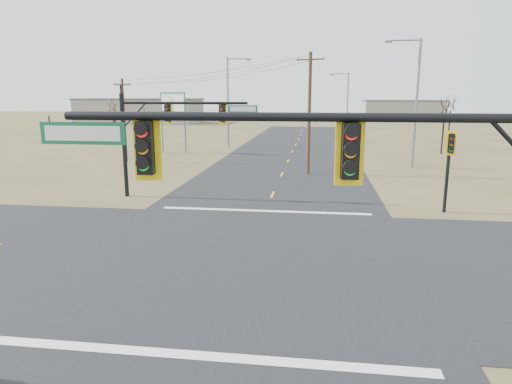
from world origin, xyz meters
TOP-DOWN VIEW (x-y plane):
  - ground at (0.00, 0.00)m, footprint 320.00×320.00m
  - road_ew at (0.00, 0.00)m, footprint 160.00×14.00m
  - road_ns at (0.00, 0.00)m, footprint 14.00×160.00m
  - stop_bar_near at (0.00, -7.50)m, footprint 12.00×0.40m
  - stop_bar_far at (0.00, 7.50)m, footprint 12.00×0.40m
  - mast_arm_near at (3.67, -9.05)m, footprint 10.33×0.46m
  - mast_arm_far at (-6.41, 10.31)m, footprint 8.83×0.53m
  - pedestal_signal_ne at (10.16, 8.57)m, footprint 0.64×0.56m
  - utility_pole_near at (2.15, 20.68)m, footprint 2.32×0.99m
  - utility_pole_far at (-16.17, 25.84)m, footprint 1.95×0.68m
  - highway_sign at (-13.52, 33.19)m, footprint 3.40×1.52m
  - streetlight_a at (11.34, 25.37)m, footprint 3.18×0.30m
  - streetlight_b at (6.77, 49.65)m, footprint 2.72×0.36m
  - streetlight_c at (-8.14, 39.58)m, footprint 3.09×0.28m
  - bare_tree_a at (-16.46, 31.96)m, footprint 2.65×2.65m
  - bare_tree_b at (-24.13, 40.45)m, footprint 2.57×2.57m
  - bare_tree_c at (16.90, 36.32)m, footprint 2.90×2.90m
  - bare_tree_d at (19.01, 41.81)m, footprint 3.50×3.50m
  - warehouse_left at (-40.00, 90.00)m, footprint 28.00×14.00m
  - warehouse_mid at (25.00, 110.00)m, footprint 20.00×12.00m

SIDE VIEW (x-z plane):
  - ground at x=0.00m, z-range 0.00..0.00m
  - road_ew at x=0.00m, z-range 0.00..0.02m
  - road_ns at x=0.00m, z-range 0.00..0.02m
  - stop_bar_near at x=0.00m, z-range 0.03..0.03m
  - stop_bar_far at x=0.00m, z-range 0.03..0.03m
  - warehouse_mid at x=25.00m, z-range 0.00..5.00m
  - warehouse_left at x=-40.00m, z-range 0.00..5.50m
  - pedestal_signal_ne at x=10.16m, z-range 1.04..5.69m
  - utility_pole_far at x=-16.17m, z-range 0.21..8.36m
  - bare_tree_a at x=-16.46m, z-range 1.61..7.14m
  - highway_sign at x=-13.52m, z-range 1.36..8.23m
  - mast_arm_far at x=-6.41m, z-range 1.50..8.16m
  - mast_arm_near at x=3.67m, z-range 1.55..8.28m
  - bare_tree_b at x=-24.13m, z-range 1.90..8.26m
  - utility_pole_near at x=2.15m, z-range 0.18..10.14m
  - bare_tree_c at x=16.90m, z-range 1.87..8.46m
  - streetlight_b at x=6.77m, z-range 0.60..10.31m
  - bare_tree_d at x=19.01m, z-range 2.15..9.17m
  - streetlight_c at x=-8.14m, z-range 0.69..11.81m
  - streetlight_a at x=11.34m, z-range 0.71..12.15m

